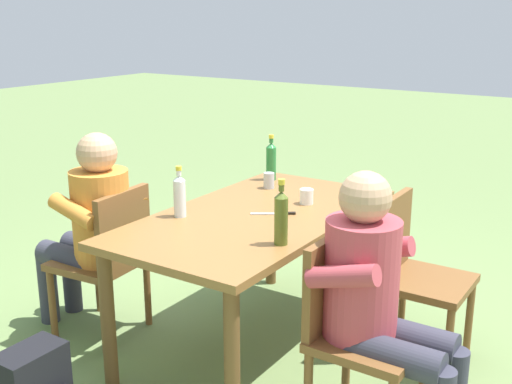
{
  "coord_description": "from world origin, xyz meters",
  "views": [
    {
      "loc": [
        -2.71,
        -1.78,
        1.8
      ],
      "look_at": [
        0.0,
        0.0,
        0.88
      ],
      "focal_mm": 44.82,
      "sensor_mm": 36.0,
      "label": 1
    }
  ],
  "objects_px": {
    "dining_table": "(256,230)",
    "person_in_white_shirt": "(92,223)",
    "chair_near_left": "(353,324)",
    "chair_near_right": "(413,269)",
    "bottle_clear": "(180,195)",
    "bottle_olive": "(281,217)",
    "person_in_plaid_shirt": "(378,295)",
    "bottle_green": "(271,160)",
    "cup_white": "(307,196)",
    "chair_far_left": "(109,254)",
    "cup_steel": "(269,180)",
    "table_knife": "(277,214)"
  },
  "relations": [
    {
      "from": "dining_table",
      "to": "person_in_plaid_shirt",
      "type": "bearing_deg",
      "value": -113.49
    },
    {
      "from": "chair_near_right",
      "to": "bottle_green",
      "type": "height_order",
      "value": "bottle_green"
    },
    {
      "from": "dining_table",
      "to": "cup_steel",
      "type": "height_order",
      "value": "cup_steel"
    },
    {
      "from": "chair_far_left",
      "to": "bottle_olive",
      "type": "relative_size",
      "value": 2.8
    },
    {
      "from": "bottle_green",
      "to": "table_knife",
      "type": "distance_m",
      "value": 0.74
    },
    {
      "from": "chair_far_left",
      "to": "person_in_white_shirt",
      "type": "distance_m",
      "value": 0.2
    },
    {
      "from": "chair_near_right",
      "to": "bottle_green",
      "type": "relative_size",
      "value": 2.97
    },
    {
      "from": "dining_table",
      "to": "bottle_green",
      "type": "bearing_deg",
      "value": 25.67
    },
    {
      "from": "bottle_clear",
      "to": "chair_near_left",
      "type": "bearing_deg",
      "value": -96.15
    },
    {
      "from": "table_knife",
      "to": "cup_steel",
      "type": "bearing_deg",
      "value": 36.72
    },
    {
      "from": "bottle_clear",
      "to": "cup_white",
      "type": "xyz_separation_m",
      "value": [
        0.57,
        -0.44,
        -0.07
      ]
    },
    {
      "from": "dining_table",
      "to": "person_in_white_shirt",
      "type": "height_order",
      "value": "person_in_white_shirt"
    },
    {
      "from": "chair_far_left",
      "to": "chair_near_left",
      "type": "height_order",
      "value": "same"
    },
    {
      "from": "dining_table",
      "to": "person_in_plaid_shirt",
      "type": "distance_m",
      "value": 0.94
    },
    {
      "from": "dining_table",
      "to": "chair_near_right",
      "type": "height_order",
      "value": "chair_near_right"
    },
    {
      "from": "chair_near_left",
      "to": "bottle_olive",
      "type": "bearing_deg",
      "value": 83.09
    },
    {
      "from": "person_in_plaid_shirt",
      "to": "cup_white",
      "type": "relative_size",
      "value": 13.89
    },
    {
      "from": "bottle_olive",
      "to": "chair_near_right",
      "type": "bearing_deg",
      "value": -29.76
    },
    {
      "from": "cup_steel",
      "to": "table_knife",
      "type": "xyz_separation_m",
      "value": [
        -0.42,
        -0.31,
        -0.04
      ]
    },
    {
      "from": "bottle_olive",
      "to": "cup_steel",
      "type": "relative_size",
      "value": 3.22
    },
    {
      "from": "bottle_clear",
      "to": "cup_white",
      "type": "relative_size",
      "value": 3.2
    },
    {
      "from": "dining_table",
      "to": "table_knife",
      "type": "distance_m",
      "value": 0.15
    },
    {
      "from": "chair_near_right",
      "to": "table_knife",
      "type": "xyz_separation_m",
      "value": [
        -0.32,
        0.65,
        0.28
      ]
    },
    {
      "from": "bottle_clear",
      "to": "bottle_olive",
      "type": "distance_m",
      "value": 0.66
    },
    {
      "from": "person_in_white_shirt",
      "to": "bottle_green",
      "type": "xyz_separation_m",
      "value": [
        1.03,
        -0.54,
        0.23
      ]
    },
    {
      "from": "person_in_white_shirt",
      "to": "cup_steel",
      "type": "height_order",
      "value": "person_in_white_shirt"
    },
    {
      "from": "person_in_white_shirt",
      "to": "bottle_clear",
      "type": "relative_size",
      "value": 4.34
    },
    {
      "from": "chair_near_left",
      "to": "person_in_plaid_shirt",
      "type": "relative_size",
      "value": 0.74
    },
    {
      "from": "chair_far_left",
      "to": "bottle_clear",
      "type": "height_order",
      "value": "bottle_clear"
    },
    {
      "from": "person_in_white_shirt",
      "to": "bottle_green",
      "type": "height_order",
      "value": "person_in_white_shirt"
    },
    {
      "from": "bottle_green",
      "to": "chair_near_left",
      "type": "bearing_deg",
      "value": -133.99
    },
    {
      "from": "bottle_olive",
      "to": "cup_steel",
      "type": "bearing_deg",
      "value": 35.44
    },
    {
      "from": "chair_far_left",
      "to": "table_knife",
      "type": "xyz_separation_m",
      "value": [
        0.42,
        -0.85,
        0.28
      ]
    },
    {
      "from": "person_in_plaid_shirt",
      "to": "table_knife",
      "type": "height_order",
      "value": "person_in_plaid_shirt"
    },
    {
      "from": "dining_table",
      "to": "table_knife",
      "type": "xyz_separation_m",
      "value": [
        0.05,
        -0.1,
        0.1
      ]
    },
    {
      "from": "person_in_white_shirt",
      "to": "cup_steel",
      "type": "relative_size",
      "value": 12.23
    },
    {
      "from": "bottle_olive",
      "to": "chair_near_left",
      "type": "bearing_deg",
      "value": -96.91
    },
    {
      "from": "dining_table",
      "to": "bottle_olive",
      "type": "xyz_separation_m",
      "value": [
        -0.32,
        -0.35,
        0.23
      ]
    },
    {
      "from": "chair_near_left",
      "to": "chair_near_right",
      "type": "height_order",
      "value": "same"
    },
    {
      "from": "bottle_green",
      "to": "dining_table",
      "type": "bearing_deg",
      "value": -154.33
    },
    {
      "from": "person_in_white_shirt",
      "to": "bottle_olive",
      "type": "height_order",
      "value": "person_in_white_shirt"
    },
    {
      "from": "person_in_plaid_shirt",
      "to": "cup_white",
      "type": "height_order",
      "value": "person_in_plaid_shirt"
    },
    {
      "from": "person_in_plaid_shirt",
      "to": "chair_far_left",
      "type": "bearing_deg",
      "value": 89.75
    },
    {
      "from": "chair_far_left",
      "to": "table_knife",
      "type": "bearing_deg",
      "value": -63.81
    },
    {
      "from": "dining_table",
      "to": "cup_white",
      "type": "height_order",
      "value": "cup_white"
    },
    {
      "from": "chair_far_left",
      "to": "cup_white",
      "type": "relative_size",
      "value": 10.25
    },
    {
      "from": "chair_near_left",
      "to": "table_knife",
      "type": "distance_m",
      "value": 0.83
    },
    {
      "from": "person_in_white_shirt",
      "to": "person_in_plaid_shirt",
      "type": "height_order",
      "value": "same"
    },
    {
      "from": "person_in_white_shirt",
      "to": "person_in_plaid_shirt",
      "type": "bearing_deg",
      "value": -90.0
    },
    {
      "from": "person_in_white_shirt",
      "to": "bottle_clear",
      "type": "distance_m",
      "value": 0.61
    }
  ]
}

